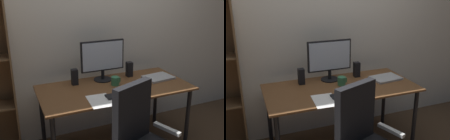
# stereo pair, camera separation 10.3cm
# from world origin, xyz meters

# --- Properties ---
(back_wall) EXTENTS (6.40, 0.10, 2.60)m
(back_wall) POSITION_xyz_m (0.00, 0.55, 1.30)
(back_wall) COLOR silver
(back_wall) RESTS_ON ground
(desk) EXTENTS (1.56, 0.75, 0.74)m
(desk) POSITION_xyz_m (0.00, 0.00, 0.66)
(desk) COLOR brown
(desk) RESTS_ON ground
(monitor) EXTENTS (0.49, 0.20, 0.45)m
(monitor) POSITION_xyz_m (-0.04, 0.24, 0.99)
(monitor) COLOR black
(monitor) RESTS_ON desk
(keyboard) EXTENTS (0.29, 0.11, 0.02)m
(keyboard) POSITION_xyz_m (-0.04, -0.23, 0.75)
(keyboard) COLOR black
(keyboard) RESTS_ON desk
(mouse) EXTENTS (0.06, 0.10, 0.03)m
(mouse) POSITION_xyz_m (0.19, -0.25, 0.76)
(mouse) COLOR black
(mouse) RESTS_ON desk
(coffee_mug) EXTENTS (0.10, 0.09, 0.09)m
(coffee_mug) POSITION_xyz_m (0.02, 0.04, 0.79)
(coffee_mug) COLOR #387F51
(coffee_mug) RESTS_ON desk
(laptop) EXTENTS (0.34, 0.26, 0.02)m
(laptop) POSITION_xyz_m (0.56, 0.04, 0.75)
(laptop) COLOR #B7BABC
(laptop) RESTS_ON desk
(speaker_left) EXTENTS (0.06, 0.07, 0.17)m
(speaker_left) POSITION_xyz_m (-0.37, 0.23, 0.82)
(speaker_left) COLOR black
(speaker_left) RESTS_ON desk
(speaker_right) EXTENTS (0.06, 0.07, 0.17)m
(speaker_right) POSITION_xyz_m (0.28, 0.23, 0.82)
(speaker_right) COLOR black
(speaker_right) RESTS_ON desk
(paper_sheet) EXTENTS (0.23, 0.31, 0.00)m
(paper_sheet) POSITION_xyz_m (-0.26, -0.26, 0.74)
(paper_sheet) COLOR white
(paper_sheet) RESTS_ON desk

